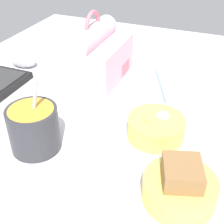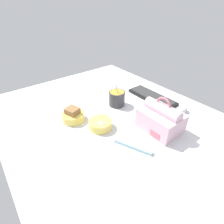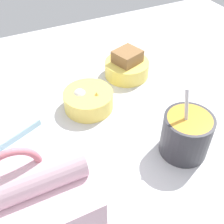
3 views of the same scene
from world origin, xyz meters
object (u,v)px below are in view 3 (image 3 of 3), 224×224
Objects in this scene: soup_cup at (186,134)px; bento_bowl_sandwich at (127,66)px; lunch_bag at (26,202)px; bento_bowl_snacks at (89,100)px; chopstick_case at (3,142)px.

soup_cup reaches higher than bento_bowl_sandwich.
bento_bowl_snacks is (-19.60, -23.00, -4.05)cm from lunch_bag.
lunch_bag is 1.33× the size of soup_cup.
chopstick_case is (35.61, 11.25, -2.03)cm from bento_bowl_sandwich.
lunch_bag is 20.60cm from chopstick_case.
bento_bowl_snacks is at bearing 28.67° from bento_bowl_sandwich.
chopstick_case is (1.33, -19.77, -5.63)cm from lunch_bag.
bento_bowl_sandwich is at bearing -162.46° from chopstick_case.
soup_cup is at bearing 85.25° from bento_bowl_sandwich.
bento_bowl_sandwich reaches higher than chopstick_case.
bento_bowl_sandwich is (-34.28, -31.02, -3.60)cm from lunch_bag.
soup_cup is at bearing 120.26° from bento_bowl_snacks.
bento_bowl_snacks is at bearing -130.44° from lunch_bag.
lunch_bag reaches higher than bento_bowl_sandwich.
chopstick_case is at bearing -28.18° from soup_cup.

